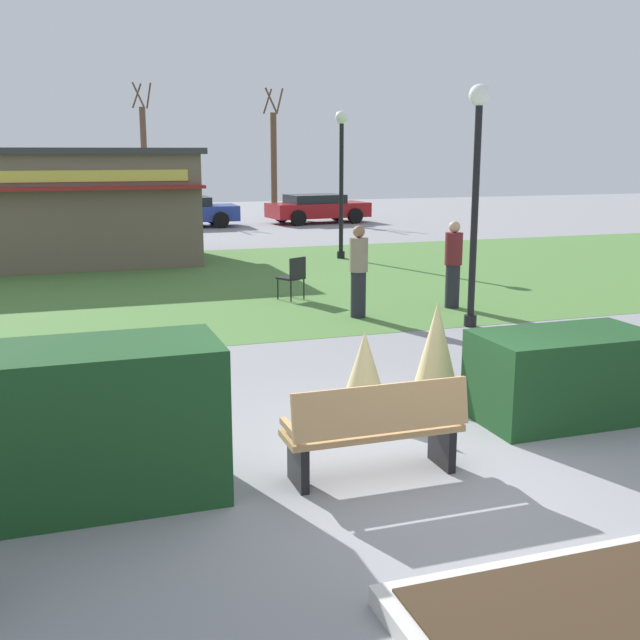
{
  "coord_description": "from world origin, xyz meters",
  "views": [
    {
      "loc": [
        -3.04,
        -6.28,
        3.01
      ],
      "look_at": [
        -0.14,
        2.26,
        1.04
      ],
      "focal_mm": 43.74,
      "sensor_mm": 36.0,
      "label": 1
    }
  ],
  "objects_px": {
    "parked_car_west_slot": "(41,214)",
    "person_standing": "(453,264)",
    "lamppost_far": "(341,167)",
    "tree_center_bg": "(144,159)",
    "park_bench": "(375,429)",
    "parked_car_center_slot": "(183,211)",
    "food_kiosk": "(59,205)",
    "cafe_chair_center": "(294,275)",
    "tree_right_bg": "(274,162)",
    "lamppost_mid": "(476,177)",
    "person_strolling": "(358,271)",
    "parked_car_east_slot": "(317,208)"
  },
  "relations": [
    {
      "from": "lamppost_mid",
      "to": "person_standing",
      "type": "bearing_deg",
      "value": 72.98
    },
    {
      "from": "lamppost_mid",
      "to": "person_strolling",
      "type": "height_order",
      "value": "lamppost_mid"
    },
    {
      "from": "parked_car_east_slot",
      "to": "parked_car_center_slot",
      "type": "bearing_deg",
      "value": 179.95
    },
    {
      "from": "park_bench",
      "to": "tree_center_bg",
      "type": "height_order",
      "value": "tree_center_bg"
    },
    {
      "from": "parked_car_east_slot",
      "to": "tree_center_bg",
      "type": "xyz_separation_m",
      "value": [
        -6.49,
        5.62,
        2.0
      ]
    },
    {
      "from": "tree_right_bg",
      "to": "tree_center_bg",
      "type": "bearing_deg",
      "value": 157.7
    },
    {
      "from": "parked_car_center_slot",
      "to": "person_standing",
      "type": "bearing_deg",
      "value": -82.68
    },
    {
      "from": "tree_center_bg",
      "to": "cafe_chair_center",
      "type": "bearing_deg",
      "value": -88.76
    },
    {
      "from": "cafe_chair_center",
      "to": "lamppost_far",
      "type": "bearing_deg",
      "value": 61.18
    },
    {
      "from": "person_standing",
      "to": "tree_center_bg",
      "type": "relative_size",
      "value": 0.28
    },
    {
      "from": "lamppost_mid",
      "to": "cafe_chair_center",
      "type": "bearing_deg",
      "value": 123.49
    },
    {
      "from": "cafe_chair_center",
      "to": "person_strolling",
      "type": "height_order",
      "value": "person_strolling"
    },
    {
      "from": "lamppost_far",
      "to": "cafe_chair_center",
      "type": "height_order",
      "value": "lamppost_far"
    },
    {
      "from": "lamppost_mid",
      "to": "parked_car_center_slot",
      "type": "relative_size",
      "value": 0.96
    },
    {
      "from": "person_strolling",
      "to": "parked_car_center_slot",
      "type": "relative_size",
      "value": 0.4
    },
    {
      "from": "parked_car_west_slot",
      "to": "tree_center_bg",
      "type": "height_order",
      "value": "tree_center_bg"
    },
    {
      "from": "lamppost_mid",
      "to": "tree_right_bg",
      "type": "distance_m",
      "value": 23.31
    },
    {
      "from": "food_kiosk",
      "to": "person_standing",
      "type": "height_order",
      "value": "food_kiosk"
    },
    {
      "from": "park_bench",
      "to": "lamppost_mid",
      "type": "relative_size",
      "value": 0.42
    },
    {
      "from": "lamppost_far",
      "to": "person_strolling",
      "type": "height_order",
      "value": "lamppost_far"
    },
    {
      "from": "person_standing",
      "to": "cafe_chair_center",
      "type": "bearing_deg",
      "value": 54.36
    },
    {
      "from": "food_kiosk",
      "to": "tree_center_bg",
      "type": "distance_m",
      "value": 15.19
    },
    {
      "from": "lamppost_far",
      "to": "lamppost_mid",
      "type": "bearing_deg",
      "value": -95.72
    },
    {
      "from": "food_kiosk",
      "to": "cafe_chair_center",
      "type": "distance_m",
      "value": 8.72
    },
    {
      "from": "park_bench",
      "to": "tree_center_bg",
      "type": "xyz_separation_m",
      "value": [
        1.39,
        30.86,
        2.16
      ]
    },
    {
      "from": "food_kiosk",
      "to": "lamppost_mid",
      "type": "bearing_deg",
      "value": -58.36
    },
    {
      "from": "cafe_chair_center",
      "to": "person_strolling",
      "type": "xyz_separation_m",
      "value": [
        0.63,
        -2.0,
        0.33
      ]
    },
    {
      "from": "tree_center_bg",
      "to": "parked_car_center_slot",
      "type": "bearing_deg",
      "value": -81.58
    },
    {
      "from": "person_strolling",
      "to": "tree_center_bg",
      "type": "height_order",
      "value": "tree_center_bg"
    },
    {
      "from": "food_kiosk",
      "to": "person_standing",
      "type": "distance_m",
      "value": 11.66
    },
    {
      "from": "food_kiosk",
      "to": "tree_center_bg",
      "type": "height_order",
      "value": "tree_center_bg"
    },
    {
      "from": "lamppost_mid",
      "to": "person_standing",
      "type": "distance_m",
      "value": 2.38
    },
    {
      "from": "park_bench",
      "to": "lamppost_far",
      "type": "xyz_separation_m",
      "value": [
        4.98,
        14.43,
        2.09
      ]
    },
    {
      "from": "person_strolling",
      "to": "parked_car_east_slot",
      "type": "height_order",
      "value": "person_strolling"
    },
    {
      "from": "park_bench",
      "to": "parked_car_center_slot",
      "type": "distance_m",
      "value": 25.34
    },
    {
      "from": "park_bench",
      "to": "parked_car_west_slot",
      "type": "xyz_separation_m",
      "value": [
        -3.19,
        25.24,
        0.16
      ]
    },
    {
      "from": "parked_car_west_slot",
      "to": "food_kiosk",
      "type": "bearing_deg",
      "value": -86.04
    },
    {
      "from": "parked_car_west_slot",
      "to": "person_standing",
      "type": "bearing_deg",
      "value": -66.95
    },
    {
      "from": "cafe_chair_center",
      "to": "parked_car_east_slot",
      "type": "xyz_separation_m",
      "value": [
        6.02,
        16.46,
        0.12
      ]
    },
    {
      "from": "cafe_chair_center",
      "to": "parked_car_west_slot",
      "type": "xyz_separation_m",
      "value": [
        -5.06,
        16.46,
        0.12
      ]
    },
    {
      "from": "parked_car_west_slot",
      "to": "tree_center_bg",
      "type": "distance_m",
      "value": 7.52
    },
    {
      "from": "tree_right_bg",
      "to": "parked_car_east_slot",
      "type": "bearing_deg",
      "value": -73.95
    },
    {
      "from": "lamppost_far",
      "to": "parked_car_center_slot",
      "type": "bearing_deg",
      "value": 104.3
    },
    {
      "from": "lamppost_mid",
      "to": "food_kiosk",
      "type": "bearing_deg",
      "value": 121.64
    },
    {
      "from": "park_bench",
      "to": "person_standing",
      "type": "relative_size",
      "value": 1.01
    },
    {
      "from": "lamppost_mid",
      "to": "parked_car_west_slot",
      "type": "distance_m",
      "value": 21.17
    },
    {
      "from": "parked_car_center_slot",
      "to": "tree_center_bg",
      "type": "relative_size",
      "value": 0.7
    },
    {
      "from": "lamppost_far",
      "to": "tree_center_bg",
      "type": "xyz_separation_m",
      "value": [
        -3.59,
        16.42,
        0.07
      ]
    },
    {
      "from": "parked_car_west_slot",
      "to": "parked_car_center_slot",
      "type": "height_order",
      "value": "same"
    },
    {
      "from": "person_standing",
      "to": "parked_car_center_slot",
      "type": "xyz_separation_m",
      "value": [
        -2.34,
        18.22,
        -0.22
      ]
    }
  ]
}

